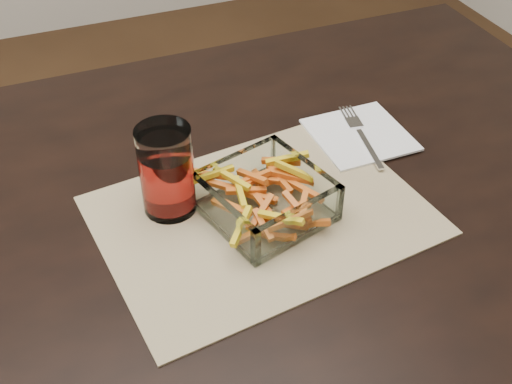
{
  "coord_description": "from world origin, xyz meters",
  "views": [
    {
      "loc": [
        -0.12,
        -0.68,
        1.37
      ],
      "look_at": [
        0.14,
        -0.04,
        0.78
      ],
      "focal_mm": 45.0,
      "sensor_mm": 36.0,
      "label": 1
    }
  ],
  "objects_px": {
    "tumbler": "(167,173)",
    "fork": "(360,134)",
    "glass_bowl": "(265,199)",
    "dining_table": "(162,259)"
  },
  "relations": [
    {
      "from": "tumbler",
      "to": "fork",
      "type": "distance_m",
      "value": 0.35
    },
    {
      "from": "tumbler",
      "to": "glass_bowl",
      "type": "bearing_deg",
      "value": -27.29
    },
    {
      "from": "glass_bowl",
      "to": "tumbler",
      "type": "relative_size",
      "value": 1.42
    },
    {
      "from": "fork",
      "to": "dining_table",
      "type": "bearing_deg",
      "value": -160.94
    },
    {
      "from": "dining_table",
      "to": "tumbler",
      "type": "xyz_separation_m",
      "value": [
        0.03,
        0.01,
        0.15
      ]
    },
    {
      "from": "dining_table",
      "to": "tumbler",
      "type": "relative_size",
      "value": 11.99
    },
    {
      "from": "dining_table",
      "to": "tumbler",
      "type": "bearing_deg",
      "value": 20.24
    },
    {
      "from": "fork",
      "to": "glass_bowl",
      "type": "bearing_deg",
      "value": -142.7
    },
    {
      "from": "dining_table",
      "to": "tumbler",
      "type": "height_order",
      "value": "tumbler"
    },
    {
      "from": "dining_table",
      "to": "glass_bowl",
      "type": "bearing_deg",
      "value": -19.94
    }
  ]
}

